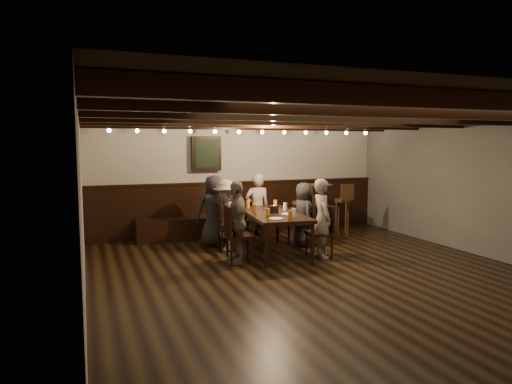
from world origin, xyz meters
name	(u,v)px	position (x,y,z in m)	size (l,w,h in m)	color
room	(249,190)	(-0.29, 2.21, 1.07)	(7.00, 7.00, 7.00)	black
dining_table	(273,216)	(-0.11, 1.45, 0.68)	(1.09, 2.06, 0.74)	black
chair_left_near	(228,236)	(-0.78, 1.98, 0.27)	(0.44, 0.44, 0.87)	black
chair_left_far	(239,245)	(-0.88, 1.08, 0.29)	(0.47, 0.47, 0.94)	black
chair_right_near	(302,231)	(0.65, 1.83, 0.30)	(0.49, 0.49, 0.97)	black
chair_right_far	(320,241)	(0.55, 0.93, 0.27)	(0.45, 0.45, 0.90)	black
person_bench_left	(214,211)	(-0.91, 2.44, 0.68)	(0.67, 0.43, 1.36)	black
person_bench_centre	(257,208)	(0.00, 2.50, 0.68)	(0.50, 0.33, 1.36)	gray
person_bench_right	(302,212)	(0.88, 2.25, 0.59)	(0.58, 0.45, 1.18)	#561D26
person_left_near	(226,215)	(-0.81, 1.98, 0.65)	(0.84, 0.48, 1.30)	gray
person_left_far	(237,222)	(-0.91, 1.09, 0.68)	(0.79, 0.33, 1.35)	slate
person_right_near	(303,214)	(0.68, 1.82, 0.61)	(0.60, 0.39, 1.22)	#262528
person_right_far	(322,218)	(0.59, 0.93, 0.68)	(0.49, 0.32, 1.36)	gray
pint_a	(248,204)	(-0.32, 2.18, 0.81)	(0.07, 0.07, 0.14)	#BF7219
pint_b	(275,203)	(0.20, 2.07, 0.81)	(0.07, 0.07, 0.14)	#BF7219
pint_c	(255,208)	(-0.40, 1.59, 0.81)	(0.07, 0.07, 0.14)	#BF7219
pint_d	(285,206)	(0.21, 1.62, 0.81)	(0.07, 0.07, 0.14)	silver
pint_e	(268,213)	(-0.38, 1.03, 0.81)	(0.07, 0.07, 0.14)	#BF7219
pint_f	(294,213)	(0.03, 0.89, 0.81)	(0.07, 0.07, 0.14)	silver
pint_g	(290,215)	(-0.15, 0.65, 0.81)	(0.07, 0.07, 0.14)	#BF7219
plate_near	(276,219)	(-0.34, 0.77, 0.75)	(0.24, 0.24, 0.01)	white
plate_far	(288,214)	(0.03, 1.14, 0.75)	(0.24, 0.24, 0.01)	white
condiment_caddy	(273,210)	(-0.12, 1.40, 0.80)	(0.15, 0.10, 0.12)	black
candle	(274,209)	(0.04, 1.74, 0.77)	(0.05, 0.05, 0.05)	beige
high_top_table	(318,203)	(1.36, 2.51, 0.72)	(0.62, 0.62, 1.10)	black
bar_stool_left	(301,220)	(0.86, 2.30, 0.42)	(0.35, 0.37, 1.12)	#342110
bar_stool_right	(342,217)	(1.86, 2.35, 0.42)	(0.35, 0.37, 1.12)	#342110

